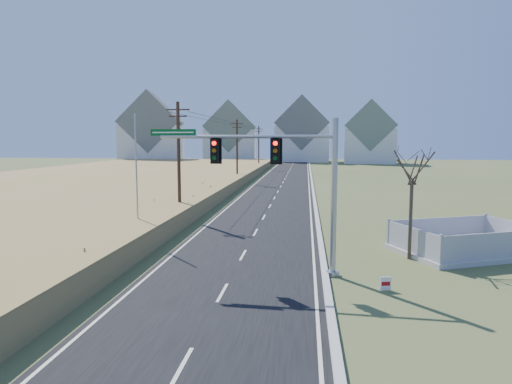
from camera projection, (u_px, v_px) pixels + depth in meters
name	position (u px, v px, depth m)	size (l,w,h in m)	color
ground	(231.00, 279.00, 20.09)	(260.00, 260.00, 0.00)	#495629
road	(284.00, 180.00, 69.47)	(8.00, 180.00, 0.06)	black
curb	(312.00, 180.00, 69.02)	(0.30, 180.00, 0.18)	#B2AFA8
reed_marsh	(105.00, 180.00, 62.11)	(38.00, 110.00, 1.30)	#AC824E
utility_pole_near	(179.00, 159.00, 35.08)	(1.80, 0.26, 9.00)	#422D1E
utility_pole_mid	(237.00, 150.00, 64.71)	(1.80, 0.26, 9.00)	#422D1E
utility_pole_far	(259.00, 147.00, 94.34)	(1.80, 0.26, 9.00)	#422D1E
condo_nw	(152.00, 134.00, 122.09)	(17.69, 13.38, 19.05)	white
condo_nnw	(230.00, 137.00, 127.92)	(14.93, 11.17, 17.03)	white
condo_n	(302.00, 135.00, 129.64)	(15.27, 10.20, 18.54)	white
condo_ne	(370.00, 137.00, 119.88)	(14.12, 10.51, 16.52)	white
traffic_signal_mast	(292.00, 179.00, 20.44)	(8.84, 0.98, 7.05)	#9EA0A5
fence_enclosure	(465.00, 248.00, 24.59)	(8.22, 7.03, 1.59)	#B7B5AD
open_sign	(386.00, 284.00, 18.51)	(0.45, 0.15, 0.55)	white
flagpole	(137.00, 190.00, 27.81)	(0.35, 0.35, 7.69)	#B7B5AD
bare_tree	(413.00, 164.00, 22.93)	(2.29, 2.29, 6.06)	#4C3F33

